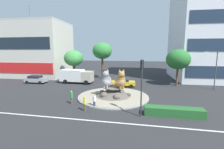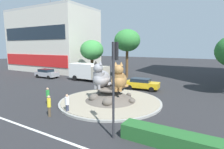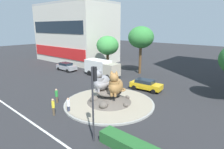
{
  "view_description": "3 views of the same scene",
  "coord_description": "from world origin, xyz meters",
  "px_view_note": "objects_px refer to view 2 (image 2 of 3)",
  "views": [
    {
      "loc": [
        3.86,
        -21.54,
        6.74
      ],
      "look_at": [
        -0.14,
        -0.29,
        3.39
      ],
      "focal_mm": 24.73,
      "sensor_mm": 36.0,
      "label": 1
    },
    {
      "loc": [
        9.3,
        -15.24,
        5.58
      ],
      "look_at": [
        -0.02,
        0.36,
        2.81
      ],
      "focal_mm": 29.14,
      "sensor_mm": 36.0,
      "label": 2
    },
    {
      "loc": [
        13.47,
        -14.85,
        8.63
      ],
      "look_at": [
        0.43,
        0.0,
        3.54
      ],
      "focal_mm": 30.0,
      "sensor_mm": 36.0,
      "label": 3
    }
  ],
  "objects_px": {
    "pedestrian_white_shirt": "(67,103)",
    "delivery_box_truck": "(88,71)",
    "cat_statue_grey": "(101,78)",
    "cat_statue_tabby": "(119,79)",
    "pedestrian_green_shirt": "(48,96)",
    "broadleaf_tree_behind_island": "(127,41)",
    "third_tree_left": "(92,50)",
    "traffic_light_mast": "(114,73)",
    "parked_car_right": "(47,73)",
    "pedestrian_yellow_shirt": "(49,105)",
    "hatchback_near_shophouse": "(142,84)",
    "shophouse_block": "(53,41)"
  },
  "relations": [
    {
      "from": "pedestrian_green_shirt",
      "to": "traffic_light_mast",
      "type": "bearing_deg",
      "value": -120.63
    },
    {
      "from": "broadleaf_tree_behind_island",
      "to": "pedestrian_green_shirt",
      "type": "bearing_deg",
      "value": -88.38
    },
    {
      "from": "broadleaf_tree_behind_island",
      "to": "third_tree_left",
      "type": "height_order",
      "value": "broadleaf_tree_behind_island"
    },
    {
      "from": "broadleaf_tree_behind_island",
      "to": "third_tree_left",
      "type": "bearing_deg",
      "value": -164.12
    },
    {
      "from": "third_tree_left",
      "to": "hatchback_near_shophouse",
      "type": "bearing_deg",
      "value": -24.52
    },
    {
      "from": "third_tree_left",
      "to": "pedestrian_white_shirt",
      "type": "bearing_deg",
      "value": -59.01
    },
    {
      "from": "traffic_light_mast",
      "to": "pedestrian_yellow_shirt",
      "type": "bearing_deg",
      "value": 83.89
    },
    {
      "from": "shophouse_block",
      "to": "broadleaf_tree_behind_island",
      "type": "distance_m",
      "value": 20.39
    },
    {
      "from": "cat_statue_tabby",
      "to": "pedestrian_yellow_shirt",
      "type": "relative_size",
      "value": 1.71
    },
    {
      "from": "cat_statue_tabby",
      "to": "traffic_light_mast",
      "type": "height_order",
      "value": "traffic_light_mast"
    },
    {
      "from": "pedestrian_white_shirt",
      "to": "delivery_box_truck",
      "type": "xyz_separation_m",
      "value": [
        -7.83,
        12.84,
        0.69
      ]
    },
    {
      "from": "traffic_light_mast",
      "to": "third_tree_left",
      "type": "height_order",
      "value": "third_tree_left"
    },
    {
      "from": "broadleaf_tree_behind_island",
      "to": "parked_car_right",
      "type": "distance_m",
      "value": 15.74
    },
    {
      "from": "delivery_box_truck",
      "to": "broadleaf_tree_behind_island",
      "type": "bearing_deg",
      "value": 56.82
    },
    {
      "from": "cat_statue_grey",
      "to": "broadleaf_tree_behind_island",
      "type": "relative_size",
      "value": 0.33
    },
    {
      "from": "shophouse_block",
      "to": "pedestrian_white_shirt",
      "type": "relative_size",
      "value": 12.23
    },
    {
      "from": "cat_statue_grey",
      "to": "cat_statue_tabby",
      "type": "bearing_deg",
      "value": 86.97
    },
    {
      "from": "traffic_light_mast",
      "to": "broadleaf_tree_behind_island",
      "type": "relative_size",
      "value": 0.67
    },
    {
      "from": "shophouse_block",
      "to": "traffic_light_mast",
      "type": "bearing_deg",
      "value": -37.7
    },
    {
      "from": "cat_statue_tabby",
      "to": "delivery_box_truck",
      "type": "height_order",
      "value": "cat_statue_tabby"
    },
    {
      "from": "cat_statue_grey",
      "to": "delivery_box_truck",
      "type": "distance_m",
      "value": 11.94
    },
    {
      "from": "pedestrian_green_shirt",
      "to": "pedestrian_yellow_shirt",
      "type": "height_order",
      "value": "pedestrian_yellow_shirt"
    },
    {
      "from": "pedestrian_green_shirt",
      "to": "shophouse_block",
      "type": "bearing_deg",
      "value": 30.87
    },
    {
      "from": "third_tree_left",
      "to": "pedestrian_green_shirt",
      "type": "height_order",
      "value": "third_tree_left"
    },
    {
      "from": "pedestrian_green_shirt",
      "to": "pedestrian_yellow_shirt",
      "type": "distance_m",
      "value": 3.22
    },
    {
      "from": "broadleaf_tree_behind_island",
      "to": "hatchback_near_shophouse",
      "type": "relative_size",
      "value": 1.93
    },
    {
      "from": "shophouse_block",
      "to": "pedestrian_white_shirt",
      "type": "bearing_deg",
      "value": -41.34
    },
    {
      "from": "traffic_light_mast",
      "to": "pedestrian_white_shirt",
      "type": "bearing_deg",
      "value": 70.63
    },
    {
      "from": "shophouse_block",
      "to": "delivery_box_truck",
      "type": "distance_m",
      "value": 18.67
    },
    {
      "from": "pedestrian_white_shirt",
      "to": "shophouse_block",
      "type": "bearing_deg",
      "value": 30.89
    },
    {
      "from": "hatchback_near_shophouse",
      "to": "delivery_box_truck",
      "type": "height_order",
      "value": "delivery_box_truck"
    },
    {
      "from": "pedestrian_green_shirt",
      "to": "pedestrian_white_shirt",
      "type": "bearing_deg",
      "value": -118.67
    },
    {
      "from": "shophouse_block",
      "to": "pedestrian_yellow_shirt",
      "type": "distance_m",
      "value": 32.28
    },
    {
      "from": "cat_statue_grey",
      "to": "cat_statue_tabby",
      "type": "height_order",
      "value": "cat_statue_grey"
    },
    {
      "from": "cat_statue_tabby",
      "to": "pedestrian_green_shirt",
      "type": "height_order",
      "value": "cat_statue_tabby"
    },
    {
      "from": "shophouse_block",
      "to": "third_tree_left",
      "type": "distance_m",
      "value": 14.34
    },
    {
      "from": "parked_car_right",
      "to": "delivery_box_truck",
      "type": "relative_size",
      "value": 0.65
    },
    {
      "from": "pedestrian_white_shirt",
      "to": "pedestrian_green_shirt",
      "type": "bearing_deg",
      "value": 58.27
    },
    {
      "from": "shophouse_block",
      "to": "pedestrian_white_shirt",
      "type": "distance_m",
      "value": 32.01
    },
    {
      "from": "shophouse_block",
      "to": "parked_car_right",
      "type": "height_order",
      "value": "shophouse_block"
    },
    {
      "from": "pedestrian_green_shirt",
      "to": "delivery_box_truck",
      "type": "relative_size",
      "value": 0.25
    },
    {
      "from": "pedestrian_white_shirt",
      "to": "parked_car_right",
      "type": "height_order",
      "value": "pedestrian_white_shirt"
    },
    {
      "from": "cat_statue_tabby",
      "to": "pedestrian_white_shirt",
      "type": "height_order",
      "value": "cat_statue_tabby"
    },
    {
      "from": "traffic_light_mast",
      "to": "pedestrian_white_shirt",
      "type": "xyz_separation_m",
      "value": [
        -5.46,
        1.52,
        -3.16
      ]
    },
    {
      "from": "cat_statue_tabby",
      "to": "hatchback_near_shophouse",
      "type": "distance_m",
      "value": 7.25
    },
    {
      "from": "pedestrian_green_shirt",
      "to": "delivery_box_truck",
      "type": "xyz_separation_m",
      "value": [
        -4.58,
        12.12,
        0.65
      ]
    },
    {
      "from": "delivery_box_truck",
      "to": "hatchback_near_shophouse",
      "type": "bearing_deg",
      "value": -7.53
    },
    {
      "from": "shophouse_block",
      "to": "parked_car_right",
      "type": "bearing_deg",
      "value": -49.75
    },
    {
      "from": "pedestrian_green_shirt",
      "to": "hatchback_near_shophouse",
      "type": "distance_m",
      "value": 11.98
    },
    {
      "from": "parked_car_right",
      "to": "broadleaf_tree_behind_island",
      "type": "bearing_deg",
      "value": 29.96
    }
  ]
}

